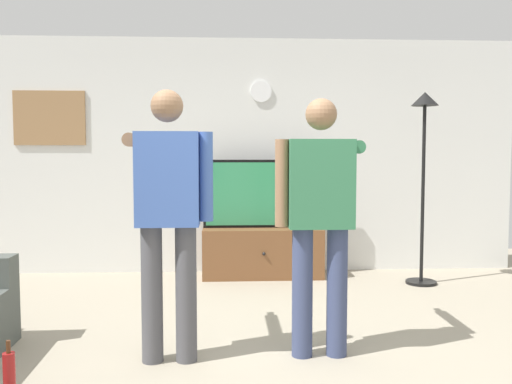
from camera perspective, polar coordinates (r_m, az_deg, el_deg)
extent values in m
plane|color=#9E937F|center=(3.62, 0.00, -18.22)|extent=(8.40, 8.40, 0.00)
cube|color=silver|center=(6.30, -1.41, 3.83)|extent=(6.40, 0.10, 2.70)
cube|color=brown|center=(6.06, 0.69, -6.40)|extent=(1.33, 0.46, 0.55)
sphere|color=black|center=(5.81, 0.85, -6.57)|extent=(0.04, 0.04, 0.04)
cube|color=black|center=(6.02, 0.67, -0.18)|extent=(1.32, 0.06, 0.76)
cube|color=#338C59|center=(5.99, 0.69, -0.20)|extent=(1.26, 0.01, 0.70)
cylinder|color=white|center=(6.29, 0.54, 10.61)|extent=(0.24, 0.03, 0.24)
cube|color=#997047|center=(6.57, -21.04, 7.34)|extent=(0.80, 0.04, 0.61)
cylinder|color=black|center=(6.04, 17.09, -9.13)|extent=(0.32, 0.32, 0.03)
cylinder|color=black|center=(5.90, 17.28, -0.22)|extent=(0.04, 0.04, 1.84)
cone|color=black|center=(5.91, 17.48, 9.41)|extent=(0.28, 0.28, 0.14)
cylinder|color=#4C4C51|center=(3.65, -10.97, -10.59)|extent=(0.14, 0.14, 0.90)
cylinder|color=#4C4C51|center=(3.63, -7.42, -10.64)|extent=(0.14, 0.14, 0.90)
cube|color=#3F60AD|center=(3.53, -9.34, 1.37)|extent=(0.41, 0.22, 0.61)
sphere|color=#8C6647|center=(3.54, -9.43, 8.99)|extent=(0.21, 0.21, 0.21)
cylinder|color=#8C6647|center=(3.85, -12.59, 5.33)|extent=(0.09, 0.58, 0.09)
cube|color=white|center=(4.16, -11.86, 5.24)|extent=(0.04, 0.12, 0.04)
cylinder|color=#3F60AD|center=(3.51, -5.31, 1.63)|extent=(0.09, 0.09, 0.58)
cylinder|color=#384266|center=(3.70, 4.93, -10.55)|extent=(0.14, 0.14, 0.88)
cylinder|color=#384266|center=(3.74, 8.58, -10.42)|extent=(0.14, 0.14, 0.88)
cube|color=#33724C|center=(3.61, 6.86, 0.87)|extent=(0.43, 0.22, 0.59)
sphere|color=#8C6647|center=(3.61, 6.92, 8.19)|extent=(0.21, 0.21, 0.21)
cylinder|color=#8C6647|center=(3.57, 2.75, 0.95)|extent=(0.09, 0.09, 0.58)
cylinder|color=#33724C|center=(3.94, 9.91, 4.67)|extent=(0.09, 0.58, 0.09)
cube|color=white|center=(4.25, 8.94, 4.63)|extent=(0.04, 0.12, 0.04)
cylinder|color=maroon|center=(3.39, -24.69, -17.53)|extent=(0.07, 0.07, 0.29)
cylinder|color=#4C2814|center=(3.33, -24.78, -14.68)|extent=(0.02, 0.02, 0.07)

